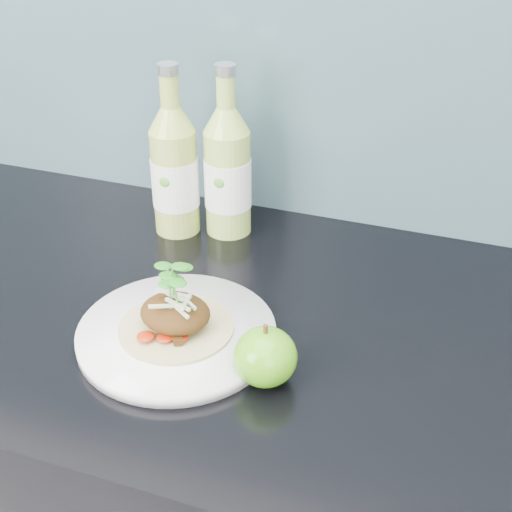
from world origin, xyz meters
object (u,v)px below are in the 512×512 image
object	(u,v)px
dinner_plate	(177,334)
cider_bottle_right	(228,172)
green_apple	(265,357)
cider_bottle_left	(175,171)

from	to	relation	value
dinner_plate	cider_bottle_right	bearing A→B (deg)	98.17
dinner_plate	green_apple	distance (m)	0.13
cider_bottle_left	cider_bottle_right	size ratio (longest dim) A/B	1.00
dinner_plate	cider_bottle_right	distance (m)	0.29
dinner_plate	cider_bottle_left	world-z (taller)	cider_bottle_left
cider_bottle_left	cider_bottle_right	world-z (taller)	same
green_apple	cider_bottle_left	distance (m)	0.37
cider_bottle_left	cider_bottle_right	xyz separation A→B (m)	(0.07, 0.02, 0.00)
cider_bottle_right	dinner_plate	bearing A→B (deg)	-65.24
green_apple	cider_bottle_left	xyz separation A→B (m)	(-0.24, 0.28, 0.06)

